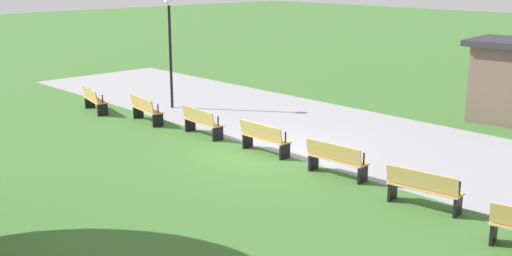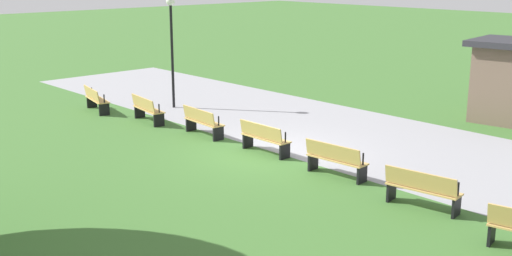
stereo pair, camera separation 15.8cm
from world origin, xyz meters
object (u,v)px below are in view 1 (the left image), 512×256
(bench_0, at_px, (94,99))
(bench_4, at_px, (336,159))
(lamp_post, at_px, (170,32))
(bench_1, at_px, (146,109))
(bench_2, at_px, (202,122))
(bench_3, at_px, (264,138))
(bench_5, at_px, (423,188))

(bench_0, height_order, bench_4, same)
(lamp_post, bearing_deg, bench_1, -57.08)
(bench_2, height_order, bench_3, same)
(bench_4, distance_m, bench_5, 2.70)
(bench_4, bearing_deg, bench_0, 179.99)
(bench_3, height_order, bench_5, same)
(bench_0, height_order, bench_1, same)
(bench_0, relative_size, bench_4, 1.02)
(bench_0, relative_size, bench_3, 1.04)
(bench_2, distance_m, bench_4, 5.39)
(bench_3, bearing_deg, bench_5, -4.00)
(bench_1, xyz_separation_m, bench_4, (8.07, 0.28, 0.00))
(bench_0, bearing_deg, bench_5, 14.04)
(bench_2, xyz_separation_m, bench_5, (8.07, -0.28, 0.00))
(bench_2, bearing_deg, lamp_post, 160.36)
(bench_0, distance_m, bench_1, 2.70)
(bench_3, bearing_deg, bench_4, -2.00)
(bench_0, xyz_separation_m, bench_4, (10.72, 0.75, 0.00))
(bench_4, bearing_deg, bench_3, 173.99)
(bench_4, xyz_separation_m, bench_5, (2.68, -0.28, 0.00))
(bench_4, bearing_deg, bench_1, 177.99)
(bench_2, height_order, lamp_post, lamp_post)
(bench_1, xyz_separation_m, bench_3, (5.37, 0.38, 0.00))
(bench_3, distance_m, bench_4, 2.70)
(bench_2, height_order, bench_5, same)
(bench_1, distance_m, bench_3, 5.39)
(bench_2, relative_size, lamp_post, 0.41)
(bench_5, bearing_deg, bench_2, 169.97)
(bench_3, relative_size, bench_4, 0.98)
(bench_0, height_order, lamp_post, lamp_post)
(bench_1, bearing_deg, bench_5, 8.03)
(bench_3, bearing_deg, bench_1, -176.00)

